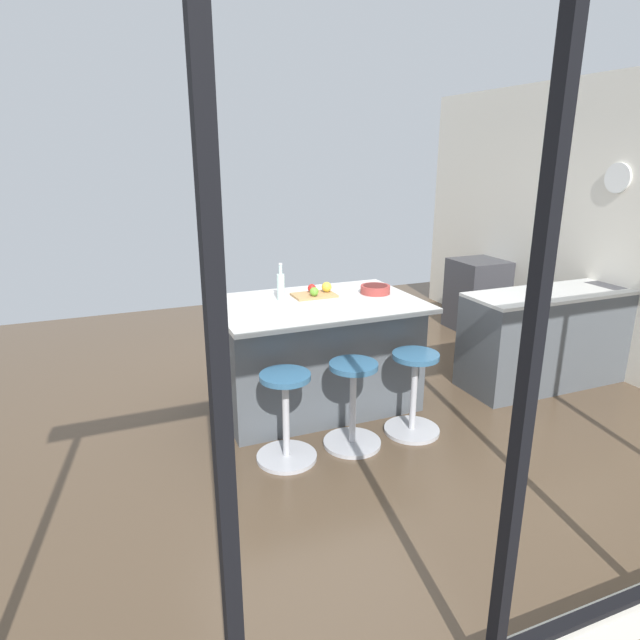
{
  "coord_description": "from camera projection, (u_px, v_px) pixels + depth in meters",
  "views": [
    {
      "loc": [
        1.81,
        4.03,
        2.13
      ],
      "look_at": [
        0.19,
        0.09,
        0.81
      ],
      "focal_mm": 30.35,
      "sensor_mm": 36.0,
      "label": 1
    }
  ],
  "objects": [
    {
      "name": "stool_near_camera",
      "position": [
        286.0,
        420.0,
        3.84
      ],
      "size": [
        0.44,
        0.44,
        0.67
      ],
      "color": "#B7B7BC",
      "rests_on": "ground_plane"
    },
    {
      "name": "cutting_board",
      "position": [
        314.0,
        295.0,
        4.63
      ],
      "size": [
        0.36,
        0.24,
        0.02
      ],
      "primitive_type": "cube",
      "color": "tan",
      "rests_on": "kitchen_island"
    },
    {
      "name": "interior_partition_left",
      "position": [
        594.0,
        225.0,
        5.45
      ],
      "size": [
        0.15,
        5.48,
        2.86
      ],
      "color": "silver",
      "rests_on": "ground_plane"
    },
    {
      "name": "stool_by_window",
      "position": [
        414.0,
        396.0,
        4.23
      ],
      "size": [
        0.44,
        0.44,
        0.67
      ],
      "color": "#B7B7BC",
      "rests_on": "ground_plane"
    },
    {
      "name": "kitchen_island",
      "position": [
        316.0,
        353.0,
        4.64
      ],
      "size": [
        1.68,
        1.13,
        0.95
      ],
      "color": "#4C5156",
      "rests_on": "ground_plane"
    },
    {
      "name": "water_bottle",
      "position": [
        281.0,
        286.0,
        4.48
      ],
      "size": [
        0.06,
        0.06,
        0.31
      ],
      "color": "silver",
      "rests_on": "kitchen_island"
    },
    {
      "name": "apple_green",
      "position": [
        314.0,
        292.0,
        4.55
      ],
      "size": [
        0.08,
        0.08,
        0.08
      ],
      "primitive_type": "sphere",
      "color": "#609E2D",
      "rests_on": "cutting_board"
    },
    {
      "name": "oven_range",
      "position": [
        477.0,
        295.0,
        6.74
      ],
      "size": [
        0.6,
        0.61,
        0.88
      ],
      "color": "#38383D",
      "rests_on": "ground_plane"
    },
    {
      "name": "ground_plane",
      "position": [
        336.0,
        401.0,
        4.85
      ],
      "size": [
        7.37,
        7.37,
        0.0
      ],
      "primitive_type": "plane",
      "color": "brown"
    },
    {
      "name": "stool_middle",
      "position": [
        353.0,
        407.0,
        4.04
      ],
      "size": [
        0.44,
        0.44,
        0.67
      ],
      "color": "#B7B7BC",
      "rests_on": "ground_plane"
    },
    {
      "name": "apple_yellow",
      "position": [
        327.0,
        287.0,
        4.69
      ],
      "size": [
        0.09,
        0.09,
        0.09
      ],
      "primitive_type": "sphere",
      "color": "gold",
      "rests_on": "cutting_board"
    },
    {
      "name": "sink_cabinet",
      "position": [
        584.0,
        331.0,
        5.29
      ],
      "size": [
        2.58,
        0.6,
        1.19
      ],
      "color": "#4C5156",
      "rests_on": "ground_plane"
    },
    {
      "name": "apple_red",
      "position": [
        312.0,
        288.0,
        4.68
      ],
      "size": [
        0.07,
        0.07,
        0.07
      ],
      "primitive_type": "sphere",
      "color": "red",
      "rests_on": "cutting_board"
    },
    {
      "name": "window_panel_rear",
      "position": [
        634.0,
        376.0,
        2.03
      ],
      "size": [
        5.67,
        0.12,
        2.86
      ],
      "color": "silver",
      "rests_on": "ground_plane"
    },
    {
      "name": "fruit_bowl",
      "position": [
        375.0,
        289.0,
        4.72
      ],
      "size": [
        0.26,
        0.26,
        0.07
      ],
      "color": "#993833",
      "rests_on": "kitchen_island"
    }
  ]
}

